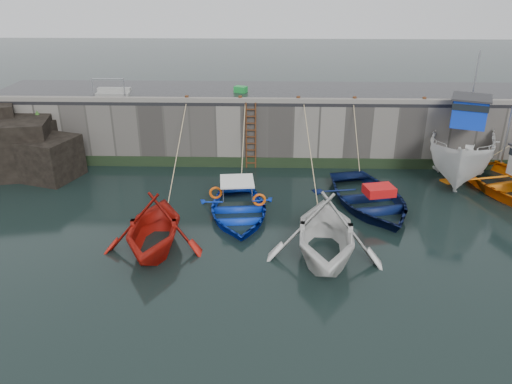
{
  "coord_description": "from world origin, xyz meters",
  "views": [
    {
      "loc": [
        -1.12,
        -12.68,
        8.77
      ],
      "look_at": [
        -1.6,
        4.31,
        1.2
      ],
      "focal_mm": 35.0,
      "sensor_mm": 36.0,
      "label": 1
    }
  ],
  "objects_px": {
    "boat_near_blacktrim": "(324,256)",
    "boat_far_white": "(463,150)",
    "bollard_d": "(354,100)",
    "bollard_e": "(424,100)",
    "boat_near_white": "(155,247)",
    "fish_crate": "(241,89)",
    "boat_near_blue": "(238,215)",
    "bollard_a": "(187,98)",
    "ladder": "(251,136)",
    "bollard_b": "(240,99)",
    "bollard_c": "(298,99)",
    "boat_near_navy": "(368,205)"
  },
  "relations": [
    {
      "from": "boat_near_blacktrim",
      "to": "boat_far_white",
      "type": "distance_m",
      "value": 10.36
    },
    {
      "from": "bollard_d",
      "to": "bollard_e",
      "type": "relative_size",
      "value": 1.0
    },
    {
      "from": "boat_near_white",
      "to": "bollard_e",
      "type": "height_order",
      "value": "bollard_e"
    },
    {
      "from": "bollard_e",
      "to": "boat_near_white",
      "type": "bearing_deg",
      "value": -143.8
    },
    {
      "from": "boat_near_blacktrim",
      "to": "fish_crate",
      "type": "distance_m",
      "value": 11.44
    },
    {
      "from": "boat_near_blue",
      "to": "bollard_a",
      "type": "distance_m",
      "value": 6.97
    },
    {
      "from": "ladder",
      "to": "boat_far_white",
      "type": "relative_size",
      "value": 0.4
    },
    {
      "from": "ladder",
      "to": "fish_crate",
      "type": "height_order",
      "value": "fish_crate"
    },
    {
      "from": "boat_near_white",
      "to": "bollard_a",
      "type": "bearing_deg",
      "value": 88.55
    },
    {
      "from": "boat_near_blacktrim",
      "to": "bollard_b",
      "type": "height_order",
      "value": "bollard_b"
    },
    {
      "from": "boat_far_white",
      "to": "fish_crate",
      "type": "bearing_deg",
      "value": -173.96
    },
    {
      "from": "bollard_c",
      "to": "bollard_e",
      "type": "height_order",
      "value": "same"
    },
    {
      "from": "boat_near_blue",
      "to": "bollard_b",
      "type": "xyz_separation_m",
      "value": [
        -0.18,
        5.52,
        3.3
      ]
    },
    {
      "from": "boat_near_navy",
      "to": "fish_crate",
      "type": "xyz_separation_m",
      "value": [
        -5.55,
        6.42,
        3.31
      ]
    },
    {
      "from": "ladder",
      "to": "bollard_c",
      "type": "xyz_separation_m",
      "value": [
        2.2,
        0.34,
        1.71
      ]
    },
    {
      "from": "bollard_a",
      "to": "bollard_c",
      "type": "distance_m",
      "value": 5.2
    },
    {
      "from": "boat_near_white",
      "to": "bollard_c",
      "type": "height_order",
      "value": "bollard_c"
    },
    {
      "from": "boat_near_blue",
      "to": "fish_crate",
      "type": "xyz_separation_m",
      "value": [
        -0.27,
        7.48,
        3.31
      ]
    },
    {
      "from": "ladder",
      "to": "boat_near_blacktrim",
      "type": "bearing_deg",
      "value": -71.25
    },
    {
      "from": "boat_near_blue",
      "to": "bollard_a",
      "type": "xyz_separation_m",
      "value": [
        -2.68,
        5.52,
        3.3
      ]
    },
    {
      "from": "boat_near_blue",
      "to": "fish_crate",
      "type": "bearing_deg",
      "value": 86.34
    },
    {
      "from": "bollard_e",
      "to": "boat_near_navy",
      "type": "bearing_deg",
      "value": -124.35
    },
    {
      "from": "ladder",
      "to": "boat_near_blacktrim",
      "type": "distance_m",
      "value": 8.73
    },
    {
      "from": "bollard_c",
      "to": "boat_near_blue",
      "type": "bearing_deg",
      "value": -114.52
    },
    {
      "from": "boat_near_navy",
      "to": "bollard_c",
      "type": "relative_size",
      "value": 19.57
    },
    {
      "from": "ladder",
      "to": "boat_near_blue",
      "type": "distance_m",
      "value": 5.43
    },
    {
      "from": "ladder",
      "to": "boat_near_navy",
      "type": "relative_size",
      "value": 0.58
    },
    {
      "from": "boat_near_white",
      "to": "boat_far_white",
      "type": "distance_m",
      "value": 14.7
    },
    {
      "from": "boat_near_blacktrim",
      "to": "bollard_a",
      "type": "relative_size",
      "value": 17.04
    },
    {
      "from": "boat_near_blue",
      "to": "bollard_c",
      "type": "relative_size",
      "value": 16.61
    },
    {
      "from": "boat_near_navy",
      "to": "fish_crate",
      "type": "height_order",
      "value": "fish_crate"
    },
    {
      "from": "boat_near_navy",
      "to": "boat_near_blue",
      "type": "bearing_deg",
      "value": 178.57
    },
    {
      "from": "fish_crate",
      "to": "bollard_b",
      "type": "bearing_deg",
      "value": -64.51
    },
    {
      "from": "bollard_d",
      "to": "boat_near_navy",
      "type": "bearing_deg",
      "value": -87.96
    },
    {
      "from": "fish_crate",
      "to": "bollard_e",
      "type": "bearing_deg",
      "value": 9.93
    },
    {
      "from": "bollard_b",
      "to": "bollard_c",
      "type": "height_order",
      "value": "same"
    },
    {
      "from": "ladder",
      "to": "bollard_b",
      "type": "xyz_separation_m",
      "value": [
        -0.5,
        0.34,
        1.71
      ]
    },
    {
      "from": "boat_near_navy",
      "to": "bollard_e",
      "type": "height_order",
      "value": "bollard_e"
    },
    {
      "from": "bollard_c",
      "to": "bollard_a",
      "type": "bearing_deg",
      "value": 180.0
    },
    {
      "from": "boat_far_white",
      "to": "bollard_e",
      "type": "height_order",
      "value": "boat_far_white"
    },
    {
      "from": "bollard_b",
      "to": "bollard_d",
      "type": "distance_m",
      "value": 5.3
    },
    {
      "from": "ladder",
      "to": "bollard_e",
      "type": "distance_m",
      "value": 8.19
    },
    {
      "from": "boat_near_white",
      "to": "bollard_c",
      "type": "xyz_separation_m",
      "value": [
        5.22,
        8.07,
        3.3
      ]
    },
    {
      "from": "boat_near_white",
      "to": "boat_far_white",
      "type": "relative_size",
      "value": 0.54
    },
    {
      "from": "bollard_b",
      "to": "bollard_c",
      "type": "distance_m",
      "value": 2.7
    },
    {
      "from": "boat_far_white",
      "to": "bollard_b",
      "type": "relative_size",
      "value": 28.55
    },
    {
      "from": "boat_near_blacktrim",
      "to": "bollard_c",
      "type": "height_order",
      "value": "bollard_c"
    },
    {
      "from": "boat_far_white",
      "to": "boat_near_navy",
      "type": "bearing_deg",
      "value": -122.32
    },
    {
      "from": "boat_near_blacktrim",
      "to": "fish_crate",
      "type": "bearing_deg",
      "value": 111.32
    },
    {
      "from": "bollard_c",
      "to": "boat_near_white",
      "type": "bearing_deg",
      "value": -122.92
    }
  ]
}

